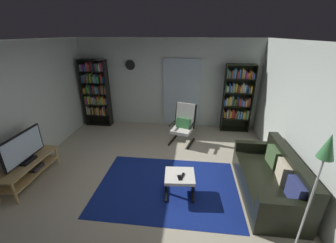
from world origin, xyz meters
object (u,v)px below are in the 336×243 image
object	(u,v)px
television	(23,149)
floor_lamp_by_sofa	(322,165)
bookshelf_near_tv	(96,91)
ottoman	(180,178)
tv_stand	(30,168)
leather_sofa	(270,180)
lounge_armchair	(184,123)
cell_phone	(180,178)
tv_remote	(183,175)
wall_clock	(130,65)
bookshelf_near_sofa	(237,97)

from	to	relation	value
television	floor_lamp_by_sofa	distance (m)	4.66
bookshelf_near_tv	ottoman	world-z (taller)	bookshelf_near_tv
tv_stand	floor_lamp_by_sofa	world-z (taller)	floor_lamp_by_sofa
television	leather_sofa	distance (m)	4.54
lounge_armchair	cell_phone	world-z (taller)	lounge_armchair
television	lounge_armchair	bearing A→B (deg)	35.12
leather_sofa	tv_remote	world-z (taller)	leather_sofa
tv_remote	tv_stand	bearing A→B (deg)	-168.50
floor_lamp_by_sofa	wall_clock	bearing A→B (deg)	128.90
cell_phone	wall_clock	bearing A→B (deg)	101.46
wall_clock	ottoman	bearing A→B (deg)	-61.53
bookshelf_near_sofa	television	bearing A→B (deg)	-146.21
ottoman	floor_lamp_by_sofa	world-z (taller)	floor_lamp_by_sofa
leather_sofa	television	bearing A→B (deg)	-178.12
tv_remote	wall_clock	size ratio (longest dim) A/B	0.50
tv_remote	lounge_armchair	bearing A→B (deg)	105.07
tv_stand	television	xyz separation A→B (m)	(0.00, -0.02, 0.43)
bookshelf_near_sofa	floor_lamp_by_sofa	distance (m)	3.92
bookshelf_near_tv	bookshelf_near_sofa	size ratio (longest dim) A/B	1.04
bookshelf_near_sofa	bookshelf_near_tv	bearing A→B (deg)	-179.43
bookshelf_near_tv	cell_phone	size ratio (longest dim) A/B	14.44
leather_sofa	tv_stand	bearing A→B (deg)	-178.33
bookshelf_near_sofa	tv_remote	size ratio (longest dim) A/B	13.50
television	wall_clock	size ratio (longest dim) A/B	3.33
floor_lamp_by_sofa	tv_remote	bearing A→B (deg)	149.00
leather_sofa	lounge_armchair	bearing A→B (deg)	130.98
ottoman	wall_clock	size ratio (longest dim) A/B	1.92
television	tv_remote	bearing A→B (deg)	-1.01
television	wall_clock	distance (m)	3.50
floor_lamp_by_sofa	wall_clock	world-z (taller)	wall_clock
leather_sofa	tv_remote	distance (m)	1.57
bookshelf_near_tv	cell_phone	xyz separation A→B (m)	(2.75, -3.00, -0.66)
lounge_armchair	television	bearing A→B (deg)	-144.88
bookshelf_near_sofa	floor_lamp_by_sofa	xyz separation A→B (m)	(0.14, -3.90, 0.36)
leather_sofa	wall_clock	size ratio (longest dim) A/B	6.34
tv_remote	wall_clock	bearing A→B (deg)	131.79
floor_lamp_by_sofa	television	bearing A→B (deg)	167.78
tv_stand	leather_sofa	distance (m)	4.53
bookshelf_near_tv	cell_phone	distance (m)	4.12
bookshelf_near_sofa	leather_sofa	bearing A→B (deg)	-86.84
tv_stand	cell_phone	bearing A→B (deg)	-2.57
television	bookshelf_near_tv	bearing A→B (deg)	86.63
lounge_armchair	tv_remote	size ratio (longest dim) A/B	7.10
bookshelf_near_tv	lounge_armchair	distance (m)	2.90
bookshelf_near_tv	tv_remote	size ratio (longest dim) A/B	14.04
bookshelf_near_sofa	floor_lamp_by_sofa	bearing A→B (deg)	-87.99
tv_stand	cell_phone	xyz separation A→B (m)	(2.93, -0.13, 0.12)
ottoman	tv_remote	size ratio (longest dim) A/B	3.86
television	ottoman	world-z (taller)	television
television	lounge_armchair	xyz separation A→B (m)	(2.89, 2.03, -0.20)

